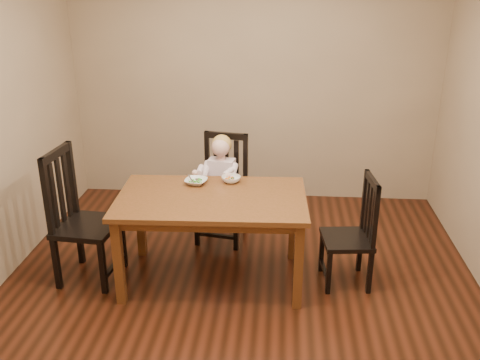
# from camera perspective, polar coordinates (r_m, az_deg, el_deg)

# --- Properties ---
(room) EXTENTS (4.01, 4.01, 2.71)m
(room) POSITION_cam_1_polar(r_m,az_deg,el_deg) (3.95, -0.07, 5.13)
(room) COLOR #441C0E
(room) RESTS_ON ground
(dining_table) EXTENTS (1.56, 0.97, 0.76)m
(dining_table) POSITION_cam_1_polar(r_m,az_deg,el_deg) (4.35, -3.04, -2.84)
(dining_table) COLOR #4B3011
(dining_table) RESTS_ON room
(chair_child) EXTENTS (0.51, 0.49, 1.03)m
(chair_child) POSITION_cam_1_polar(r_m,az_deg,el_deg) (5.13, -1.85, -1.09)
(chair_child) COLOR black
(chair_child) RESTS_ON room
(chair_left) EXTENTS (0.51, 0.53, 1.14)m
(chair_left) POSITION_cam_1_polar(r_m,az_deg,el_deg) (4.62, -16.67, -3.99)
(chair_left) COLOR black
(chair_left) RESTS_ON room
(chair_right) EXTENTS (0.43, 0.45, 0.94)m
(chair_right) POSITION_cam_1_polar(r_m,az_deg,el_deg) (4.49, 11.95, -5.62)
(chair_right) COLOR black
(chair_right) RESTS_ON room
(toddler) EXTENTS (0.39, 0.45, 0.55)m
(toddler) POSITION_cam_1_polar(r_m,az_deg,el_deg) (5.03, -2.03, 0.19)
(toddler) COLOR white
(toddler) RESTS_ON chair_child
(bowl_peas) EXTENTS (0.22, 0.22, 0.05)m
(bowl_peas) POSITION_cam_1_polar(r_m,az_deg,el_deg) (4.56, -4.71, -0.16)
(bowl_peas) COLOR white
(bowl_peas) RESTS_ON dining_table
(bowl_veg) EXTENTS (0.19, 0.19, 0.05)m
(bowl_veg) POSITION_cam_1_polar(r_m,az_deg,el_deg) (4.59, -0.96, 0.09)
(bowl_veg) COLOR white
(bowl_veg) RESTS_ON dining_table
(fork) EXTENTS (0.08, 0.11, 0.05)m
(fork) POSITION_cam_1_polar(r_m,az_deg,el_deg) (4.54, -5.25, 0.01)
(fork) COLOR silver
(fork) RESTS_ON bowl_peas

